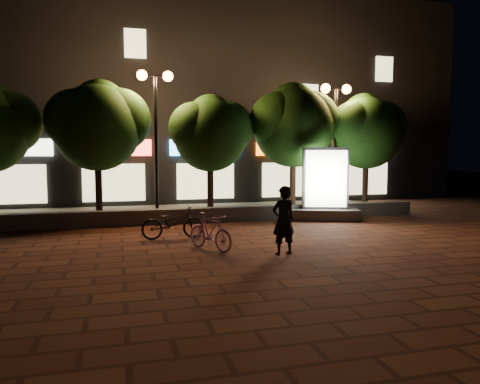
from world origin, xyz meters
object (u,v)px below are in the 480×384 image
object	(u,v)px
tree_mid	(211,130)
street_lamp_right	(336,114)
tree_far_right	(367,129)
tree_right	(294,122)
scooter_parked	(173,223)
scooter_pink	(210,232)
rider	(283,220)
ad_kiosk	(325,191)
street_lamp_left	(155,106)
tree_left	(99,122)

from	to	relation	value
tree_mid	street_lamp_right	xyz separation A→B (m)	(4.95, -0.26, 0.68)
tree_far_right	street_lamp_right	distance (m)	1.66
street_lamp_right	tree_right	bearing A→B (deg)	170.90
scooter_parked	tree_right	bearing A→B (deg)	-53.44
tree_mid	scooter_parked	distance (m)	5.38
scooter_pink	rider	distance (m)	1.84
tree_right	street_lamp_right	size ratio (longest dim) A/B	1.02
scooter_pink	rider	world-z (taller)	rider
tree_mid	ad_kiosk	distance (m)	4.74
tree_right	street_lamp_right	distance (m)	1.70
tree_right	street_lamp_left	world-z (taller)	street_lamp_left
scooter_pink	rider	xyz separation A→B (m)	(1.56, -0.90, 0.35)
ad_kiosk	rider	bearing A→B (deg)	-124.96
scooter_parked	tree_left	bearing A→B (deg)	24.07
tree_mid	ad_kiosk	size ratio (longest dim) A/B	1.72
tree_left	tree_far_right	distance (m)	10.50
rider	scooter_pink	bearing A→B (deg)	-40.66
tree_far_right	scooter_parked	size ratio (longest dim) A/B	2.75
scooter_parked	tree_far_right	bearing A→B (deg)	-65.63
tree_left	street_lamp_right	distance (m)	8.96
tree_left	scooter_pink	bearing A→B (deg)	-65.12
tree_left	tree_mid	bearing A→B (deg)	-0.00
scooter_parked	street_lamp_right	bearing A→B (deg)	-62.36
scooter_pink	rider	bearing A→B (deg)	-60.12
tree_mid	rider	size ratio (longest dim) A/B	2.77
tree_left	ad_kiosk	distance (m)	8.32
scooter_pink	tree_left	bearing A→B (deg)	84.81
scooter_pink	ad_kiosk	bearing A→B (deg)	8.52
ad_kiosk	tree_left	bearing A→B (deg)	165.72
scooter_parked	street_lamp_left	bearing A→B (deg)	-0.51
street_lamp_left	rider	distance (m)	7.69
tree_right	tree_far_right	bearing A→B (deg)	-0.00
tree_mid	tree_right	distance (m)	3.32
tree_left	tree_far_right	xyz separation A→B (m)	(10.50, -0.00, -0.08)
tree_right	street_lamp_right	world-z (taller)	tree_right
street_lamp_right	ad_kiosk	size ratio (longest dim) A/B	1.90
tree_far_right	tree_mid	bearing A→B (deg)	-180.00
tree_left	tree_mid	world-z (taller)	tree_left
street_lamp_right	rider	bearing A→B (deg)	-125.21
tree_left	street_lamp_right	size ratio (longest dim) A/B	0.98
tree_far_right	ad_kiosk	world-z (taller)	tree_far_right
tree_right	scooter_pink	bearing A→B (deg)	-127.55
street_lamp_right	scooter_pink	world-z (taller)	street_lamp_right
ad_kiosk	scooter_pink	world-z (taller)	ad_kiosk
tree_mid	scooter_parked	size ratio (longest dim) A/B	2.60
tree_right	scooter_parked	world-z (taller)	tree_right
street_lamp_left	rider	bearing A→B (deg)	-70.18
tree_left	scooter_parked	size ratio (longest dim) A/B	2.83
street_lamp_left	rider	xyz separation A→B (m)	(2.37, -6.57, -3.22)
street_lamp_left	rider	world-z (taller)	street_lamp_left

